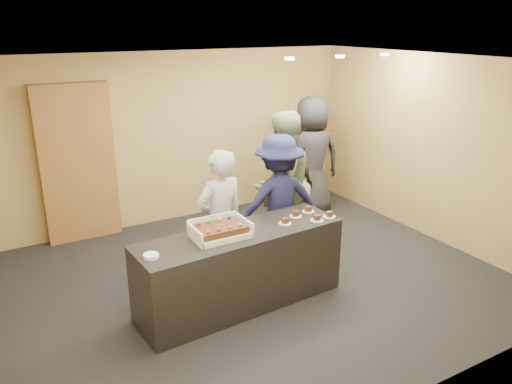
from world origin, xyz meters
TOP-DOWN VIEW (x-y plane):
  - room at (0.00, 0.00)m, footprint 6.04×6.00m
  - serving_counter at (-0.40, -0.41)m, footprint 2.44×0.86m
  - storage_cabinet at (-1.57, 2.41)m, footprint 1.05×0.15m
  - cake_box at (-0.65, -0.39)m, footprint 0.61×0.42m
  - sheet_cake at (-0.65, -0.41)m, footprint 0.52×0.36m
  - plate_stack at (-1.47, -0.53)m, footprint 0.15×0.15m
  - slice_a at (0.16, -0.45)m, footprint 0.15×0.15m
  - slice_b at (0.39, -0.32)m, footprint 0.15×0.15m
  - slice_c at (0.54, -0.55)m, footprint 0.15×0.15m
  - slice_d at (0.61, -0.27)m, footprint 0.15×0.15m
  - slice_e at (0.73, -0.53)m, footprint 0.15×0.15m
  - person_server_grey at (-0.43, 0.04)m, footprint 0.69×0.51m
  - person_sage_man at (0.74, 0.52)m, footprint 1.15×1.01m
  - person_navy_man at (0.51, 0.24)m, footprint 1.24×0.83m
  - person_brown_extra at (0.86, 0.53)m, footprint 1.09×0.72m
  - person_dark_suit at (1.89, 1.47)m, footprint 1.11×0.87m
  - ceiling_spotlights at (1.60, 0.50)m, footprint 1.72×0.12m

SIDE VIEW (x-z plane):
  - serving_counter at x=-0.40m, z-range 0.00..0.90m
  - person_brown_extra at x=0.86m, z-range 0.00..1.73m
  - person_server_grey at x=-0.43m, z-range 0.00..1.75m
  - person_navy_man at x=0.51m, z-range 0.00..1.78m
  - plate_stack at x=-1.47m, z-range 0.90..0.94m
  - slice_a at x=0.16m, z-range 0.89..0.96m
  - slice_b at x=0.39m, z-range 0.89..0.96m
  - slice_c at x=0.54m, z-range 0.89..0.96m
  - slice_d at x=0.61m, z-range 0.89..0.96m
  - slice_e at x=0.73m, z-range 0.89..0.96m
  - cake_box at x=-0.65m, z-range 0.85..1.03m
  - sheet_cake at x=-0.65m, z-range 0.94..1.05m
  - person_sage_man at x=0.74m, z-range 0.00..2.01m
  - person_dark_suit at x=1.89m, z-range 0.00..2.01m
  - storage_cabinet at x=-1.57m, z-range 0.00..2.31m
  - room at x=0.00m, z-range 0.00..2.70m
  - ceiling_spotlights at x=1.60m, z-range 2.66..2.69m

